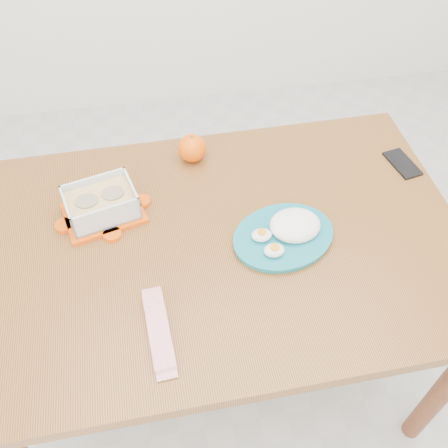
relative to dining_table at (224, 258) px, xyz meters
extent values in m
plane|color=#B7B7B2|center=(0.18, -0.04, -0.66)|extent=(3.50, 3.50, 0.00)
cube|color=brown|center=(0.00, 0.00, 0.07)|extent=(1.32, 0.89, 0.04)
cylinder|color=brown|center=(0.60, -0.36, -0.31)|extent=(0.06, 0.06, 0.71)
cylinder|color=brown|center=(-0.60, 0.36, -0.31)|extent=(0.06, 0.06, 0.71)
cylinder|color=brown|center=(0.59, 0.38, -0.31)|extent=(0.06, 0.06, 0.71)
cube|color=#EC4C07|center=(-0.32, 0.14, 0.10)|extent=(0.24, 0.21, 0.01)
cube|color=silver|center=(-0.32, 0.14, 0.14)|extent=(0.21, 0.18, 0.08)
cube|color=tan|center=(-0.32, 0.14, 0.13)|extent=(0.20, 0.16, 0.05)
cylinder|color=#928060|center=(-0.35, 0.13, 0.15)|extent=(0.08, 0.08, 0.02)
cylinder|color=#928060|center=(-0.28, 0.15, 0.15)|extent=(0.08, 0.08, 0.02)
sphere|color=#FF6B05|center=(-0.04, 0.33, 0.13)|extent=(0.09, 0.09, 0.09)
cylinder|color=#17717F|center=(0.16, -0.03, 0.10)|extent=(0.34, 0.34, 0.02)
ellipsoid|color=white|center=(0.19, -0.01, 0.13)|extent=(0.16, 0.15, 0.06)
ellipsoid|color=white|center=(0.10, -0.03, 0.12)|extent=(0.06, 0.06, 0.03)
ellipsoid|color=white|center=(0.12, -0.08, 0.12)|extent=(0.06, 0.06, 0.03)
cube|color=red|center=(-0.20, -0.25, 0.10)|extent=(0.06, 0.20, 0.02)
cube|color=black|center=(0.59, 0.19, 0.09)|extent=(0.09, 0.14, 0.01)
camera|label=1|loc=(-0.14, -0.83, 1.13)|focal=40.00mm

